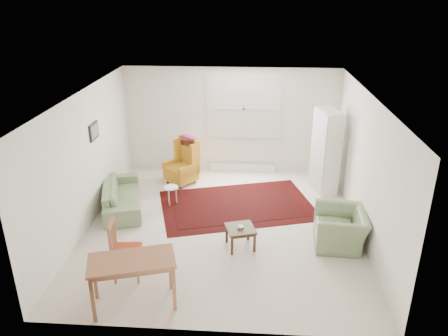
# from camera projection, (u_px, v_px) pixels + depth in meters

# --- Properties ---
(room) EXTENTS (5.04, 5.54, 2.51)m
(room) POSITION_uv_depth(u_px,v_px,m) (225.00, 159.00, 7.97)
(room) COLOR beige
(room) RESTS_ON ground
(rug) EXTENTS (3.46, 2.71, 0.03)m
(rug) POSITION_uv_depth(u_px,v_px,m) (237.00, 205.00, 9.00)
(rug) COLOR black
(rug) RESTS_ON ground
(sofa) EXTENTS (1.18, 1.94, 0.73)m
(sofa) POSITION_uv_depth(u_px,v_px,m) (121.00, 191.00, 8.80)
(sofa) COLOR #6E875A
(sofa) RESTS_ON ground
(armchair) EXTENTS (0.92, 1.03, 0.76)m
(armchair) POSITION_uv_depth(u_px,v_px,m) (341.00, 225.00, 7.53)
(armchair) COLOR #6E875A
(armchair) RESTS_ON ground
(wingback_chair) EXTENTS (0.88, 0.89, 1.06)m
(wingback_chair) POSITION_uv_depth(u_px,v_px,m) (181.00, 162.00, 9.83)
(wingback_chair) COLOR orange
(wingback_chair) RESTS_ON ground
(coffee_table) EXTENTS (0.58, 0.58, 0.38)m
(coffee_table) POSITION_uv_depth(u_px,v_px,m) (240.00, 237.00, 7.50)
(coffee_table) COLOR #3B2412
(coffee_table) RESTS_ON ground
(stool) EXTENTS (0.35, 0.35, 0.39)m
(stool) POSITION_uv_depth(u_px,v_px,m) (171.00, 195.00, 9.00)
(stool) COLOR white
(stool) RESTS_ON ground
(cabinet) EXTENTS (0.56, 0.80, 1.81)m
(cabinet) POSITION_uv_depth(u_px,v_px,m) (326.00, 151.00, 9.36)
(cabinet) COLOR white
(cabinet) RESTS_ON ground
(desk) EXTENTS (1.29, 0.89, 0.74)m
(desk) POSITION_uv_depth(u_px,v_px,m) (133.00, 282.00, 6.08)
(desk) COLOR #9F6440
(desk) RESTS_ON ground
(desk_chair) EXTENTS (0.47, 0.47, 0.98)m
(desk_chair) POSITION_uv_depth(u_px,v_px,m) (126.00, 250.00, 6.61)
(desk_chair) COLOR #9F6440
(desk_chair) RESTS_ON ground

